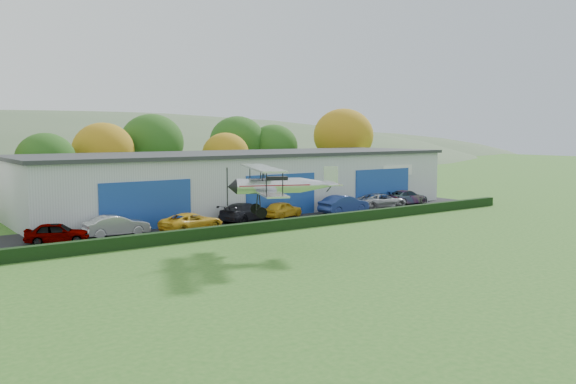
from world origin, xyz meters
TOP-DOWN VIEW (x-y plane):
  - ground at (0.00, 0.00)m, footprint 300.00×300.00m
  - apron at (3.00, 21.00)m, footprint 48.00×9.00m
  - hedge at (3.00, 16.20)m, footprint 46.00×0.60m
  - hangar at (5.00, 27.98)m, footprint 40.60×12.60m
  - tree_belt at (0.85, 40.62)m, footprint 75.70×13.22m
  - car_0 at (-13.74, 20.37)m, footprint 4.20×2.89m
  - car_1 at (-9.74, 20.65)m, footprint 4.44×1.67m
  - car_2 at (-4.68, 19.42)m, footprint 5.13×3.19m
  - car_3 at (0.97, 21.29)m, footprint 5.49×3.81m
  - car_4 at (4.55, 21.17)m, footprint 4.29×2.79m
  - car_5 at (10.33, 20.02)m, footprint 4.95×2.05m
  - car_6 at (15.58, 20.71)m, footprint 5.28×3.08m
  - car_7 at (19.91, 21.50)m, footprint 4.78×2.03m
  - biplane at (-3.48, 10.30)m, footprint 6.93×7.70m

SIDE VIEW (x-z plane):
  - ground at x=0.00m, z-range 0.00..0.00m
  - apron at x=3.00m, z-range 0.00..0.05m
  - hedge at x=3.00m, z-range 0.00..0.80m
  - car_2 at x=-4.68m, z-range 0.05..1.38m
  - car_0 at x=-13.74m, z-range 0.05..1.38m
  - car_4 at x=4.55m, z-range 0.05..1.41m
  - car_7 at x=19.91m, z-range 0.05..1.43m
  - car_6 at x=15.58m, z-range 0.05..1.43m
  - car_1 at x=-9.74m, z-range 0.05..1.50m
  - car_3 at x=0.97m, z-range 0.05..1.53m
  - car_5 at x=10.33m, z-range 0.05..1.64m
  - hangar at x=5.00m, z-range 0.01..5.31m
  - biplane at x=-3.48m, z-range 2.57..5.50m
  - tree_belt at x=0.85m, z-range 0.55..10.67m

